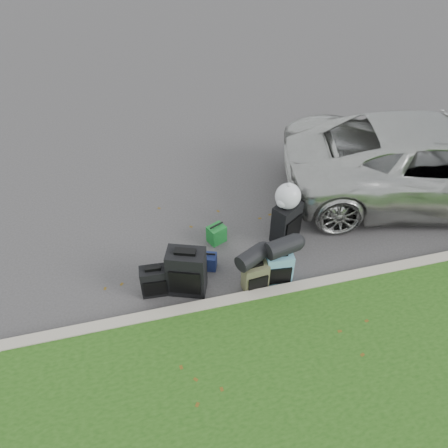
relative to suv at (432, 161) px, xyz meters
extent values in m
plane|color=#383535|center=(-4.00, -0.73, -0.75)|extent=(120.00, 120.00, 0.00)
cube|color=#9E937F|center=(-4.00, -1.73, -0.68)|extent=(120.00, 0.18, 0.15)
imported|color=#B7B7B2|center=(0.00, 0.00, 0.00)|extent=(5.85, 3.73, 1.50)
cube|color=black|center=(-5.35, -1.21, -0.49)|extent=(0.43, 0.25, 0.52)
cube|color=black|center=(-4.86, -1.28, -0.35)|extent=(0.64, 0.51, 0.81)
cube|color=#44432B|center=(-3.86, -1.50, -0.49)|extent=(0.39, 0.26, 0.52)
cube|color=teal|center=(-3.47, -1.45, -0.46)|extent=(0.43, 0.28, 0.58)
cube|color=black|center=(-3.02, -0.54, -0.39)|extent=(0.57, 0.51, 0.73)
cube|color=#176B27|center=(-4.19, -0.33, -0.59)|extent=(0.35, 0.32, 0.32)
cube|color=#15204C|center=(-4.46, -0.90, -0.61)|extent=(0.31, 0.28, 0.27)
cylinder|color=black|center=(-3.91, -1.44, -0.11)|extent=(0.55, 0.45, 0.26)
cylinder|color=black|center=(-3.43, -1.42, -0.03)|extent=(0.54, 0.37, 0.28)
sphere|color=silver|center=(-3.05, -0.56, 0.19)|extent=(0.42, 0.42, 0.42)
camera|label=1|loc=(-5.38, -5.64, 4.53)|focal=35.00mm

